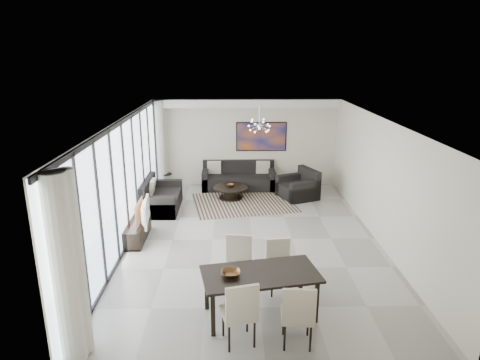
{
  "coord_description": "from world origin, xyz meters",
  "views": [
    {
      "loc": [
        -0.47,
        -9.48,
        4.37
      ],
      "look_at": [
        -0.28,
        0.83,
        1.25
      ],
      "focal_mm": 32.0,
      "sensor_mm": 36.0,
      "label": 1
    }
  ],
  "objects_px": {
    "sofa_main": "(239,179)",
    "dining_table": "(260,277)",
    "tv_console": "(138,231)",
    "coffee_table": "(231,192)",
    "television": "(142,212)"
  },
  "relations": [
    {
      "from": "coffee_table",
      "to": "sofa_main",
      "type": "bearing_deg",
      "value": 75.81
    },
    {
      "from": "sofa_main",
      "to": "tv_console",
      "type": "distance_m",
      "value": 4.73
    },
    {
      "from": "dining_table",
      "to": "coffee_table",
      "type": "bearing_deg",
      "value": 94.82
    },
    {
      "from": "tv_console",
      "to": "dining_table",
      "type": "relative_size",
      "value": 0.67
    },
    {
      "from": "coffee_table",
      "to": "dining_table",
      "type": "xyz_separation_m",
      "value": [
        0.52,
        -6.12,
        0.52
      ]
    },
    {
      "from": "coffee_table",
      "to": "television",
      "type": "xyz_separation_m",
      "value": [
        -2.08,
        -3.03,
        0.52
      ]
    },
    {
      "from": "coffee_table",
      "to": "tv_console",
      "type": "height_order",
      "value": "tv_console"
    },
    {
      "from": "television",
      "to": "dining_table",
      "type": "height_order",
      "value": "television"
    },
    {
      "from": "dining_table",
      "to": "television",
      "type": "bearing_deg",
      "value": 130.02
    },
    {
      "from": "sofa_main",
      "to": "dining_table",
      "type": "distance_m",
      "value": 7.19
    },
    {
      "from": "sofa_main",
      "to": "tv_console",
      "type": "relative_size",
      "value": 1.69
    },
    {
      "from": "sofa_main",
      "to": "television",
      "type": "distance_m",
      "value": 4.73
    },
    {
      "from": "tv_console",
      "to": "television",
      "type": "xyz_separation_m",
      "value": [
        0.16,
        -0.08,
        0.51
      ]
    },
    {
      "from": "coffee_table",
      "to": "tv_console",
      "type": "xyz_separation_m",
      "value": [
        -2.24,
        -2.96,
        0.01
      ]
    },
    {
      "from": "sofa_main",
      "to": "coffee_table",
      "type": "bearing_deg",
      "value": -104.19
    }
  ]
}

